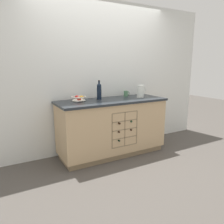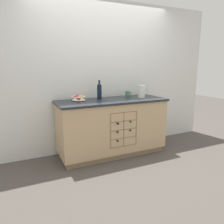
% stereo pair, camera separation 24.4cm
% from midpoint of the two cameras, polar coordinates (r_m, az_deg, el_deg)
% --- Properties ---
extents(ground_plane, '(14.00, 14.00, 0.00)m').
position_cam_midpoint_polar(ground_plane, '(3.82, 1.87, -10.73)').
color(ground_plane, '#4C4742').
extents(back_wall, '(4.40, 0.06, 2.55)m').
position_cam_midpoint_polar(back_wall, '(3.86, -0.62, 9.07)').
color(back_wall, silver).
rests_on(back_wall, ground_plane).
extents(kitchen_island, '(1.80, 0.68, 0.93)m').
position_cam_midpoint_polar(kitchen_island, '(3.65, 1.95, -3.91)').
color(kitchen_island, '#8B7354').
rests_on(kitchen_island, ground_plane).
extents(fruit_bowl, '(0.24, 0.24, 0.09)m').
position_cam_midpoint_polar(fruit_bowl, '(3.48, -6.71, 3.71)').
color(fruit_bowl, silver).
rests_on(fruit_bowl, kitchen_island).
extents(white_pitcher, '(0.19, 0.12, 0.21)m').
position_cam_midpoint_polar(white_pitcher, '(3.82, 9.64, 5.37)').
color(white_pitcher, silver).
rests_on(white_pitcher, kitchen_island).
extents(ceramic_mug, '(0.12, 0.08, 0.10)m').
position_cam_midpoint_polar(ceramic_mug, '(3.92, 5.87, 4.75)').
color(ceramic_mug, '#4C7A56').
rests_on(ceramic_mug, kitchen_island).
extents(standing_wine_bottle, '(0.08, 0.08, 0.31)m').
position_cam_midpoint_polar(standing_wine_bottle, '(3.59, -1.37, 5.55)').
color(standing_wine_bottle, black).
rests_on(standing_wine_bottle, kitchen_island).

